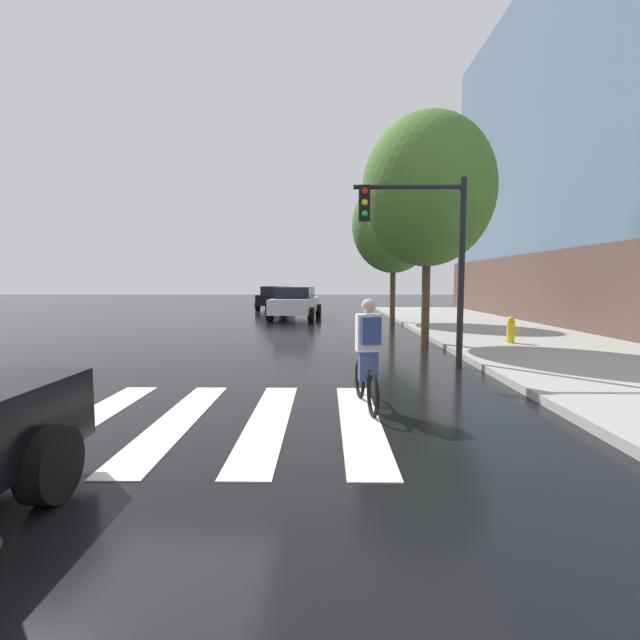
{
  "coord_description": "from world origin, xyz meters",
  "views": [
    {
      "loc": [
        2.09,
        -6.01,
        1.94
      ],
      "look_at": [
        2.0,
        1.64,
        1.28
      ],
      "focal_mm": 24.82,
      "sensor_mm": 36.0,
      "label": 1
    }
  ],
  "objects_px": {
    "sedan_mid": "(295,303)",
    "fire_hydrant": "(511,330)",
    "street_tree_mid": "(394,225)",
    "cyclist": "(368,354)",
    "traffic_light_near": "(424,240)",
    "street_tree_near": "(428,191)",
    "sedan_far": "(276,297)"
  },
  "relations": [
    {
      "from": "cyclist",
      "to": "street_tree_near",
      "type": "bearing_deg",
      "value": 70.21
    },
    {
      "from": "cyclist",
      "to": "street_tree_mid",
      "type": "relative_size",
      "value": 0.26
    },
    {
      "from": "traffic_light_near",
      "to": "street_tree_near",
      "type": "xyz_separation_m",
      "value": [
        0.77,
        3.16,
        1.69
      ]
    },
    {
      "from": "sedan_far",
      "to": "fire_hydrant",
      "type": "relative_size",
      "value": 6.17
    },
    {
      "from": "sedan_mid",
      "to": "sedan_far",
      "type": "relative_size",
      "value": 1.04
    },
    {
      "from": "traffic_light_near",
      "to": "street_tree_mid",
      "type": "xyz_separation_m",
      "value": [
        0.83,
        10.02,
        1.57
      ]
    },
    {
      "from": "sedan_far",
      "to": "street_tree_near",
      "type": "relative_size",
      "value": 0.71
    },
    {
      "from": "sedan_far",
      "to": "street_tree_mid",
      "type": "xyz_separation_m",
      "value": [
        6.48,
        -11.08,
        3.6
      ]
    },
    {
      "from": "fire_hydrant",
      "to": "sedan_mid",
      "type": "bearing_deg",
      "value": 125.44
    },
    {
      "from": "traffic_light_near",
      "to": "street_tree_mid",
      "type": "distance_m",
      "value": 10.18
    },
    {
      "from": "street_tree_mid",
      "to": "cyclist",
      "type": "bearing_deg",
      "value": -100.13
    },
    {
      "from": "fire_hydrant",
      "to": "street_tree_near",
      "type": "bearing_deg",
      "value": 177.72
    },
    {
      "from": "sedan_far",
      "to": "cyclist",
      "type": "bearing_deg",
      "value": -80.42
    },
    {
      "from": "sedan_far",
      "to": "street_tree_mid",
      "type": "distance_m",
      "value": 13.33
    },
    {
      "from": "sedan_far",
      "to": "traffic_light_near",
      "type": "distance_m",
      "value": 21.94
    },
    {
      "from": "sedan_mid",
      "to": "fire_hydrant",
      "type": "distance_m",
      "value": 12.05
    },
    {
      "from": "cyclist",
      "to": "fire_hydrant",
      "type": "relative_size",
      "value": 2.19
    },
    {
      "from": "traffic_light_near",
      "to": "fire_hydrant",
      "type": "relative_size",
      "value": 5.38
    },
    {
      "from": "sedan_mid",
      "to": "cyclist",
      "type": "height_order",
      "value": "cyclist"
    },
    {
      "from": "street_tree_mid",
      "to": "sedan_mid",
      "type": "bearing_deg",
      "value": 148.04
    },
    {
      "from": "sedan_mid",
      "to": "cyclist",
      "type": "distance_m",
      "value": 16.26
    },
    {
      "from": "cyclist",
      "to": "fire_hydrant",
      "type": "xyz_separation_m",
      "value": [
        4.79,
        6.3,
        -0.31
      ]
    },
    {
      "from": "street_tree_near",
      "to": "street_tree_mid",
      "type": "height_order",
      "value": "street_tree_near"
    },
    {
      "from": "sedan_far",
      "to": "street_tree_near",
      "type": "xyz_separation_m",
      "value": [
        6.42,
        -17.95,
        3.72
      ]
    },
    {
      "from": "sedan_mid",
      "to": "street_tree_near",
      "type": "relative_size",
      "value": 0.74
    },
    {
      "from": "cyclist",
      "to": "street_tree_mid",
      "type": "xyz_separation_m",
      "value": [
        2.37,
        13.27,
        3.59
      ]
    },
    {
      "from": "cyclist",
      "to": "street_tree_mid",
      "type": "distance_m",
      "value": 13.95
    },
    {
      "from": "sedan_mid",
      "to": "traffic_light_near",
      "type": "height_order",
      "value": "traffic_light_near"
    },
    {
      "from": "street_tree_mid",
      "to": "street_tree_near",
      "type": "bearing_deg",
      "value": -90.56
    },
    {
      "from": "sedan_far",
      "to": "cyclist",
      "type": "xyz_separation_m",
      "value": [
        4.11,
        -24.35,
        0.01
      ]
    },
    {
      "from": "sedan_far",
      "to": "traffic_light_near",
      "type": "height_order",
      "value": "traffic_light_near"
    },
    {
      "from": "sedan_mid",
      "to": "street_tree_near",
      "type": "distance_m",
      "value": 11.32
    }
  ]
}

